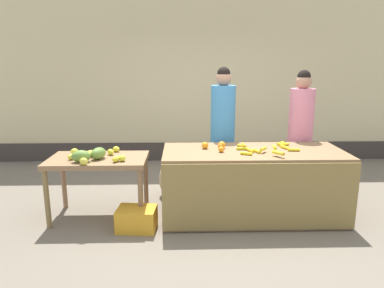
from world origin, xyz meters
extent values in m
plane|color=#756B5B|center=(0.00, 0.00, 0.00)|extent=(24.00, 24.00, 0.00)
cube|color=beige|center=(0.00, 2.72, 1.65)|extent=(9.45, 0.20, 3.30)
cube|color=#3F3833|center=(0.00, 2.61, 0.18)|extent=(9.45, 0.04, 0.36)
cube|color=olive|center=(0.44, 0.00, 0.42)|extent=(2.20, 0.91, 0.84)
cube|color=olive|center=(0.44, -0.47, 0.42)|extent=(2.20, 0.03, 0.78)
cube|color=olive|center=(-1.45, 0.00, 0.74)|extent=(1.18, 0.69, 0.06)
cylinder|color=olive|center=(-1.99, -0.30, 0.35)|extent=(0.06, 0.06, 0.71)
cylinder|color=#8C6E4E|center=(-0.92, -0.30, 0.35)|extent=(0.06, 0.06, 0.71)
cylinder|color=#926C50|center=(-1.99, 0.30, 0.35)|extent=(0.06, 0.06, 0.71)
cylinder|color=#8B6A50|center=(-0.92, 0.30, 0.35)|extent=(0.06, 0.06, 0.71)
cylinder|color=gold|center=(0.30, 0.02, 0.86)|extent=(0.14, 0.05, 0.04)
cylinder|color=yellow|center=(0.39, -0.07, 0.86)|extent=(0.08, 0.15, 0.04)
cylinder|color=yellow|center=(0.88, 0.22, 0.86)|extent=(0.15, 0.12, 0.04)
cylinder|color=yellow|center=(0.91, -0.06, 0.86)|extent=(0.14, 0.05, 0.04)
cylinder|color=yellow|center=(0.46, -0.11, 0.86)|extent=(0.08, 0.14, 0.04)
cylinder|color=gold|center=(0.86, 0.27, 0.86)|extent=(0.12, 0.13, 0.04)
cylinder|color=yellow|center=(0.85, 0.30, 0.86)|extent=(0.12, 0.12, 0.04)
cylinder|color=gold|center=(0.32, 0.15, 0.86)|extent=(0.11, 0.14, 0.04)
cylinder|color=yellow|center=(0.84, 0.07, 0.86)|extent=(0.09, 0.15, 0.04)
cylinder|color=yellow|center=(0.31, -0.22, 0.86)|extent=(0.14, 0.09, 0.04)
cylinder|color=gold|center=(0.67, -0.32, 0.89)|extent=(0.09, 0.15, 0.04)
cylinder|color=gold|center=(0.33, 0.08, 0.89)|extent=(0.04, 0.13, 0.04)
cylinder|color=yellow|center=(0.65, -0.31, 0.89)|extent=(0.11, 0.12, 0.04)
cylinder|color=yellow|center=(0.53, -0.12, 0.89)|extent=(0.10, 0.12, 0.04)
cylinder|color=yellow|center=(0.68, -0.05, 0.89)|extent=(0.05, 0.13, 0.04)
sphere|color=orange|center=(0.03, -0.08, 0.88)|extent=(0.07, 0.07, 0.07)
sphere|color=orange|center=(0.05, 0.08, 0.88)|extent=(0.07, 0.07, 0.07)
sphere|color=orange|center=(-0.15, 0.10, 0.89)|extent=(0.09, 0.09, 0.09)
sphere|color=orange|center=(0.06, 0.11, 0.89)|extent=(0.09, 0.09, 0.09)
ellipsoid|color=yellow|center=(-1.19, -0.20, 0.80)|extent=(0.11, 0.13, 0.07)
ellipsoid|color=yellow|center=(-1.32, 0.13, 0.80)|extent=(0.12, 0.13, 0.08)
ellipsoid|color=#DDD645|center=(-1.54, -0.31, 0.81)|extent=(0.11, 0.09, 0.08)
ellipsoid|color=yellow|center=(-1.28, 0.29, 0.80)|extent=(0.12, 0.12, 0.07)
ellipsoid|color=#D1DD33|center=(-1.13, -0.17, 0.80)|extent=(0.07, 0.09, 0.08)
ellipsoid|color=#D6DC3C|center=(-1.78, 0.16, 0.81)|extent=(0.12, 0.12, 0.08)
ellipsoid|color=yellow|center=(-1.73, -0.08, 0.80)|extent=(0.13, 0.13, 0.07)
ellipsoid|color=yellow|center=(-1.50, 0.03, 0.81)|extent=(0.13, 0.11, 0.08)
ellipsoid|color=#DEE046|center=(-1.56, 0.06, 0.81)|extent=(0.14, 0.14, 0.08)
ellipsoid|color=olive|center=(-1.60, -0.19, 0.84)|extent=(0.24, 0.17, 0.14)
ellipsoid|color=olive|center=(-1.43, -0.06, 0.84)|extent=(0.21, 0.26, 0.14)
cylinder|color=#33333D|center=(0.14, 0.71, 0.36)|extent=(0.29, 0.29, 0.71)
cylinder|color=#3F8CCC|center=(0.14, 0.71, 1.15)|extent=(0.34, 0.34, 0.87)
sphere|color=tan|center=(0.14, 0.71, 1.68)|extent=(0.21, 0.21, 0.21)
sphere|color=black|center=(0.14, 0.71, 1.75)|extent=(0.18, 0.18, 0.18)
cylinder|color=#33333D|center=(1.23, 0.67, 0.35)|extent=(0.29, 0.29, 0.70)
cylinder|color=pink|center=(1.23, 0.67, 1.12)|extent=(0.34, 0.34, 0.85)
sphere|color=tan|center=(1.23, 0.67, 1.64)|extent=(0.21, 0.21, 0.21)
sphere|color=black|center=(1.23, 0.67, 1.71)|extent=(0.18, 0.18, 0.18)
cube|color=gold|center=(-0.96, -0.36, 0.13)|extent=(0.47, 0.36, 0.26)
ellipsoid|color=tan|center=(-0.62, 0.68, 0.25)|extent=(0.40, 0.44, 0.50)
camera|label=1|loc=(-0.43, -4.12, 1.88)|focal=32.73mm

